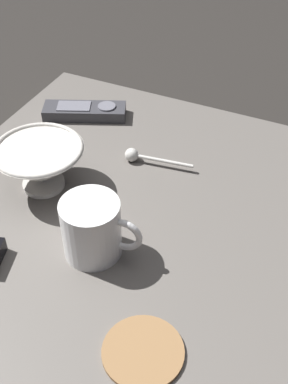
{
  "coord_description": "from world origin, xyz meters",
  "views": [
    {
      "loc": [
        -0.27,
        0.49,
        0.56
      ],
      "look_at": [
        -0.03,
        -0.02,
        0.05
      ],
      "focal_mm": 46.48,
      "sensor_mm": 36.0,
      "label": 1
    }
  ],
  "objects_px": {
    "coffee_mug": "(93,229)",
    "teaspoon": "(139,156)",
    "cereal_bowl": "(40,165)",
    "tv_remote_far": "(85,111)",
    "drink_coaster": "(143,352)"
  },
  "relations": [
    {
      "from": "coffee_mug",
      "to": "teaspoon",
      "type": "bearing_deg",
      "value": -81.82
    },
    {
      "from": "cereal_bowl",
      "to": "teaspoon",
      "type": "height_order",
      "value": "cereal_bowl"
    },
    {
      "from": "cereal_bowl",
      "to": "coffee_mug",
      "type": "height_order",
      "value": "coffee_mug"
    },
    {
      "from": "cereal_bowl",
      "to": "tv_remote_far",
      "type": "height_order",
      "value": "cereal_bowl"
    },
    {
      "from": "tv_remote_far",
      "to": "drink_coaster",
      "type": "relative_size",
      "value": 1.66
    },
    {
      "from": "cereal_bowl",
      "to": "teaspoon",
      "type": "xyz_separation_m",
      "value": [
        -0.11,
        -0.12,
        -0.03
      ]
    },
    {
      "from": "coffee_mug",
      "to": "tv_remote_far",
      "type": "height_order",
      "value": "coffee_mug"
    },
    {
      "from": "cereal_bowl",
      "to": "drink_coaster",
      "type": "xyz_separation_m",
      "value": [
        -0.27,
        0.2,
        -0.04
      ]
    },
    {
      "from": "coffee_mug",
      "to": "teaspoon",
      "type": "height_order",
      "value": "coffee_mug"
    },
    {
      "from": "teaspoon",
      "to": "tv_remote_far",
      "type": "height_order",
      "value": "tv_remote_far"
    },
    {
      "from": "cereal_bowl",
      "to": "tv_remote_far",
      "type": "distance_m",
      "value": 0.21
    },
    {
      "from": "teaspoon",
      "to": "tv_remote_far",
      "type": "xyz_separation_m",
      "value": [
        0.15,
        -0.08,
        -0.0
      ]
    },
    {
      "from": "tv_remote_far",
      "to": "drink_coaster",
      "type": "xyz_separation_m",
      "value": [
        -0.31,
        0.4,
        -0.01
      ]
    },
    {
      "from": "tv_remote_far",
      "to": "teaspoon",
      "type": "bearing_deg",
      "value": 151.33
    },
    {
      "from": "cereal_bowl",
      "to": "coffee_mug",
      "type": "bearing_deg",
      "value": 148.38
    }
  ]
}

